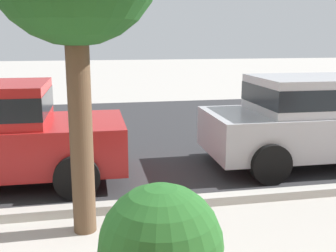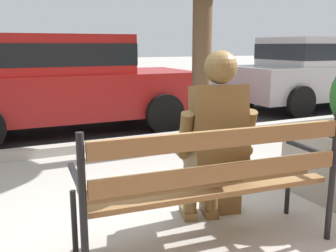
{
  "view_description": "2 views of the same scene",
  "coord_description": "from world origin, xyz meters",
  "views": [
    {
      "loc": [
        1.46,
        -2.1,
        2.21
      ],
      "look_at": [
        2.74,
        4.31,
        0.8
      ],
      "focal_mm": 43.73,
      "sensor_mm": 36.0,
      "label": 1
    },
    {
      "loc": [
        -1.27,
        -2.1,
        1.4
      ],
      "look_at": [
        0.05,
        0.7,
        0.75
      ],
      "focal_mm": 41.2,
      "sensor_mm": 36.0,
      "label": 2
    }
  ],
  "objects": [
    {
      "name": "ground_plane",
      "position": [
        0.0,
        0.0,
        0.0
      ],
      "size": [
        80.0,
        80.0,
        0.0
      ],
      "primitive_type": "plane",
      "color": "#ADA8A0"
    },
    {
      "name": "bronze_statue_seated",
      "position": [
        0.18,
        0.19,
        0.67
      ],
      "size": [
        0.78,
        0.8,
        1.37
      ],
      "color": "brown",
      "rests_on": "ground"
    },
    {
      "name": "parked_car_red",
      "position": [
        -0.1,
        4.31,
        0.84
      ],
      "size": [
        4.12,
        1.97,
        1.56
      ],
      "color": "#B21E1E",
      "rests_on": "ground"
    },
    {
      "name": "curb_stone",
      "position": [
        0.0,
        2.9,
        0.06
      ],
      "size": [
        60.0,
        0.2,
        0.12
      ],
      "primitive_type": "cube",
      "color": "#B2AFA8",
      "rests_on": "ground"
    },
    {
      "name": "parked_car_silver",
      "position": [
        5.46,
        4.31,
        0.84
      ],
      "size": [
        4.12,
        1.97,
        1.56
      ],
      "color": "#B7B7BC",
      "rests_on": "ground"
    },
    {
      "name": "street_surface",
      "position": [
        0.0,
        7.5,
        0.0
      ],
      "size": [
        60.0,
        9.0,
        0.01
      ],
      "primitive_type": "cube",
      "color": "#2D2D30",
      "rests_on": "ground"
    },
    {
      "name": "park_bench",
      "position": [
        0.05,
        -0.01,
        0.54
      ],
      "size": [
        1.83,
        0.66,
        0.95
      ],
      "color": "olive",
      "rests_on": "ground"
    }
  ]
}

